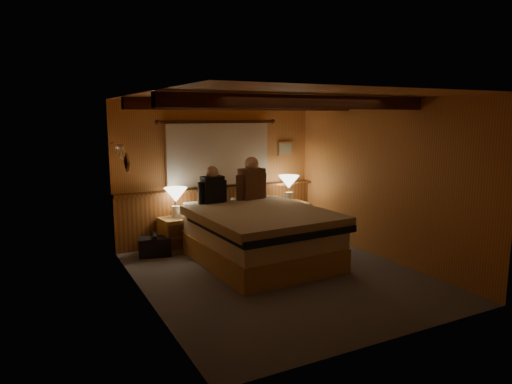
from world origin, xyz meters
TOP-DOWN VIEW (x-y plane):
  - floor at (0.00, 0.00)m, footprint 4.20×4.20m
  - ceiling at (0.00, 0.00)m, footprint 4.20×4.20m
  - wall_back at (0.00, 2.10)m, footprint 3.60×0.00m
  - wall_left at (-1.80, 0.00)m, footprint 0.00×4.20m
  - wall_right at (1.80, 0.00)m, footprint 0.00×4.20m
  - wall_front at (0.00, -2.10)m, footprint 3.60×0.00m
  - wainscot at (0.00, 2.04)m, footprint 3.60×0.23m
  - curtain_window at (0.00, 2.03)m, footprint 2.18×0.09m
  - ceiling_beams at (0.00, 0.15)m, footprint 3.60×1.65m
  - coat_rail at (-1.72, 1.58)m, footprint 0.05×0.55m
  - framed_print at (1.35, 2.08)m, footprint 0.30×0.04m
  - bed at (0.04, 0.66)m, footprint 1.87×2.37m
  - nightstand_left at (-0.87, 1.76)m, footprint 0.53×0.49m
  - nightstand_right at (1.23, 1.67)m, footprint 0.57×0.51m
  - lamp_left at (-0.85, 1.79)m, footprint 0.37×0.37m
  - lamp_right at (1.20, 1.70)m, footprint 0.37×0.37m
  - person_left at (-0.34, 1.50)m, footprint 0.51×0.24m
  - person_right at (0.37, 1.52)m, footprint 0.60×0.30m
  - duffel_bag at (-1.27, 1.62)m, footprint 0.54×0.40m

SIDE VIEW (x-z plane):
  - floor at x=0.00m, z-range 0.00..0.00m
  - duffel_bag at x=-1.27m, z-range -0.02..0.33m
  - nightstand_left at x=-0.87m, z-range 0.00..0.53m
  - nightstand_right at x=1.23m, z-range 0.00..0.61m
  - bed at x=0.04m, z-range 0.01..0.80m
  - wainscot at x=0.00m, z-range 0.02..0.96m
  - lamp_left at x=-0.85m, z-range 0.63..1.12m
  - lamp_right at x=1.20m, z-range 0.71..1.20m
  - person_left at x=-0.34m, z-range 0.71..1.33m
  - person_right at x=0.37m, z-range 0.70..1.44m
  - wall_left at x=-1.80m, z-range -0.90..3.30m
  - wall_right at x=1.80m, z-range -0.90..3.30m
  - wall_back at x=0.00m, z-range -0.60..3.00m
  - wall_front at x=0.00m, z-range -0.60..3.00m
  - curtain_window at x=0.00m, z-range 0.96..2.08m
  - framed_print at x=1.35m, z-range 1.43..1.68m
  - coat_rail at x=-1.72m, z-range 1.55..1.79m
  - ceiling_beams at x=0.00m, z-range 2.23..2.39m
  - ceiling at x=0.00m, z-range 2.40..2.40m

